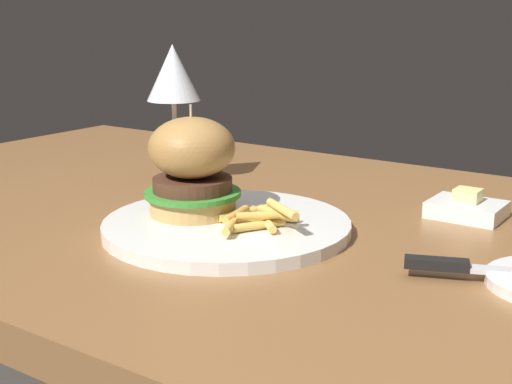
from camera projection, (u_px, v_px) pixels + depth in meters
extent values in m
cube|color=brown|center=(285.00, 234.00, 0.88)|extent=(1.43, 0.77, 0.04)
cylinder|color=brown|center=(112.00, 304.00, 1.59)|extent=(0.06, 0.06, 0.70)
cylinder|color=white|center=(227.00, 226.00, 0.82)|extent=(0.28, 0.28, 0.01)
cylinder|color=tan|center=(193.00, 205.00, 0.84)|extent=(0.10, 0.10, 0.02)
cylinder|color=#38842D|center=(193.00, 193.00, 0.84)|extent=(0.11, 0.11, 0.01)
cylinder|color=#4C2D1E|center=(193.00, 184.00, 0.83)|extent=(0.09, 0.09, 0.02)
ellipsoid|color=#A97A41|center=(192.00, 148.00, 0.82)|extent=(0.10, 0.10, 0.07)
cylinder|color=#CCB78C|center=(191.00, 126.00, 0.82)|extent=(0.00, 0.00, 0.05)
cylinder|color=gold|center=(244.00, 217.00, 0.81)|extent=(0.03, 0.07, 0.01)
cylinder|color=#E0B251|center=(279.00, 217.00, 0.81)|extent=(0.05, 0.02, 0.01)
cylinder|color=#E0B251|center=(231.00, 225.00, 0.77)|extent=(0.03, 0.05, 0.01)
cylinder|color=#EABC5B|center=(266.00, 221.00, 0.79)|extent=(0.05, 0.05, 0.01)
cylinder|color=#E0B251|center=(259.00, 225.00, 0.78)|extent=(0.04, 0.06, 0.01)
cylinder|color=gold|center=(268.00, 215.00, 0.78)|extent=(0.06, 0.05, 0.01)
cylinder|color=#E0B251|center=(243.00, 213.00, 0.82)|extent=(0.03, 0.07, 0.01)
cylinder|color=gold|center=(236.00, 215.00, 0.79)|extent=(0.02, 0.05, 0.01)
cylinder|color=#EABC5B|center=(282.00, 209.00, 0.77)|extent=(0.06, 0.04, 0.01)
cylinder|color=#EABC5B|center=(259.00, 220.00, 0.80)|extent=(0.03, 0.06, 0.01)
cylinder|color=#E0B251|center=(277.00, 213.00, 0.78)|extent=(0.05, 0.02, 0.01)
cylinder|color=silver|center=(176.00, 181.00, 1.05)|extent=(0.06, 0.06, 0.00)
cylinder|color=silver|center=(175.00, 141.00, 1.03)|extent=(0.01, 0.01, 0.12)
cone|color=silver|center=(173.00, 72.00, 1.01)|extent=(0.08, 0.08, 0.08)
cube|color=black|center=(437.00, 264.00, 0.67)|extent=(0.06, 0.04, 0.01)
cube|color=white|center=(467.00, 209.00, 0.87)|extent=(0.09, 0.07, 0.02)
cube|color=#F4E58C|center=(468.00, 195.00, 0.87)|extent=(0.03, 0.03, 0.02)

